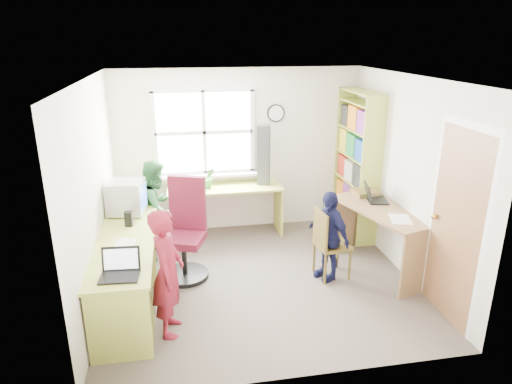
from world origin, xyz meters
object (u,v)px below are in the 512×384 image
(bookshelf, at_px, (357,168))
(laptop_right, at_px, (373,197))
(swivel_chair, at_px, (185,235))
(person_red, at_px, (168,273))
(laptop_left, at_px, (120,269))
(l_desk, at_px, (146,267))
(potted_plant, at_px, (209,178))
(cd_tower, at_px, (264,155))
(person_navy, at_px, (328,235))
(wooden_chair, at_px, (328,241))
(person_green, at_px, (157,208))
(crt_monitor, at_px, (126,197))
(right_desk, at_px, (382,225))

(bookshelf, height_order, laptop_right, bookshelf)
(swivel_chair, relative_size, person_red, 0.94)
(person_red, bearing_deg, laptop_left, 115.43)
(l_desk, bearing_deg, potted_plant, 63.70)
(cd_tower, bearing_deg, swivel_chair, -119.18)
(laptop_left, xyz_separation_m, person_navy, (2.29, 0.90, -0.25))
(wooden_chair, height_order, potted_plant, potted_plant)
(potted_plant, height_order, person_green, person_green)
(person_green, bearing_deg, swivel_chair, -132.92)
(bookshelf, relative_size, laptop_left, 5.73)
(cd_tower, xyz_separation_m, person_red, (-1.39, -2.28, -0.53))
(l_desk, distance_m, wooden_chair, 2.14)
(laptop_left, xyz_separation_m, laptop_right, (3.02, 1.29, 0.06))
(crt_monitor, bearing_deg, right_desk, -0.50)
(wooden_chair, xyz_separation_m, person_navy, (-0.00, -0.01, 0.09))
(wooden_chair, relative_size, cd_tower, 1.00)
(laptop_right, relative_size, person_red, 0.29)
(swivel_chair, xyz_separation_m, potted_plant, (0.38, 1.08, 0.37))
(l_desk, height_order, crt_monitor, crt_monitor)
(potted_plant, bearing_deg, laptop_right, -28.01)
(bookshelf, xyz_separation_m, potted_plant, (-2.13, 0.21, -0.10))
(l_desk, relative_size, bookshelf, 1.40)
(bookshelf, distance_m, person_green, 2.88)
(potted_plant, xyz_separation_m, person_green, (-0.73, -0.43, -0.25))
(bookshelf, relative_size, laptop_right, 5.56)
(l_desk, bearing_deg, person_navy, 5.81)
(wooden_chair, bearing_deg, swivel_chair, 160.87)
(wooden_chair, distance_m, cd_tower, 1.74)
(l_desk, xyz_separation_m, person_green, (0.10, 1.25, 0.20))
(crt_monitor, xyz_separation_m, cd_tower, (1.87, 0.86, 0.23))
(bookshelf, height_order, laptop_left, bookshelf)
(cd_tower, bearing_deg, potted_plant, -158.73)
(crt_monitor, bearing_deg, wooden_chair, -5.76)
(wooden_chair, distance_m, person_navy, 0.09)
(swivel_chair, xyz_separation_m, wooden_chair, (1.68, -0.37, -0.06))
(laptop_left, bearing_deg, cd_tower, 57.41)
(right_desk, relative_size, person_red, 1.18)
(right_desk, height_order, wooden_chair, wooden_chair)
(cd_tower, relative_size, person_red, 0.67)
(potted_plant, bearing_deg, bookshelf, -5.66)
(laptop_left, bearing_deg, wooden_chair, 25.64)
(right_desk, height_order, crt_monitor, crt_monitor)
(laptop_left, bearing_deg, potted_plant, 71.16)
(potted_plant, bearing_deg, laptop_left, -112.92)
(right_desk, relative_size, laptop_right, 4.06)
(laptop_left, height_order, cd_tower, cd_tower)
(crt_monitor, height_order, laptop_right, crt_monitor)
(laptop_right, bearing_deg, person_green, 88.50)
(wooden_chair, relative_size, person_red, 0.67)
(potted_plant, bearing_deg, person_green, -149.52)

